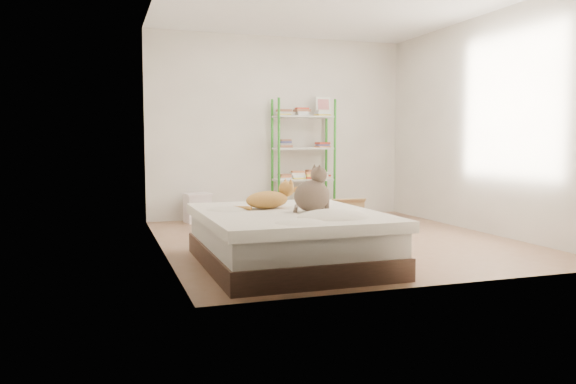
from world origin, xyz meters
name	(u,v)px	position (x,y,z in m)	size (l,w,h in m)	color
room	(336,123)	(0.00, 0.00, 1.30)	(3.81, 4.21, 2.61)	#A27A64
bed	(288,238)	(-0.91, -1.05, 0.24)	(1.51, 1.88, 0.48)	brown
orange_cat	(267,197)	(-1.03, -0.80, 0.58)	(0.51, 0.27, 0.21)	gold
grey_cat	(312,189)	(-0.72, -1.15, 0.68)	(0.29, 0.35, 0.40)	#866E5B
shelf_unit	(304,160)	(0.31, 1.88, 0.84)	(0.88, 0.36, 1.74)	#2A8A22
cardboard_box	(343,213)	(0.55, 1.03, 0.16)	(0.49, 0.48, 0.37)	tan
white_bin	(197,208)	(-1.24, 1.85, 0.20)	(0.39, 0.36, 0.40)	white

